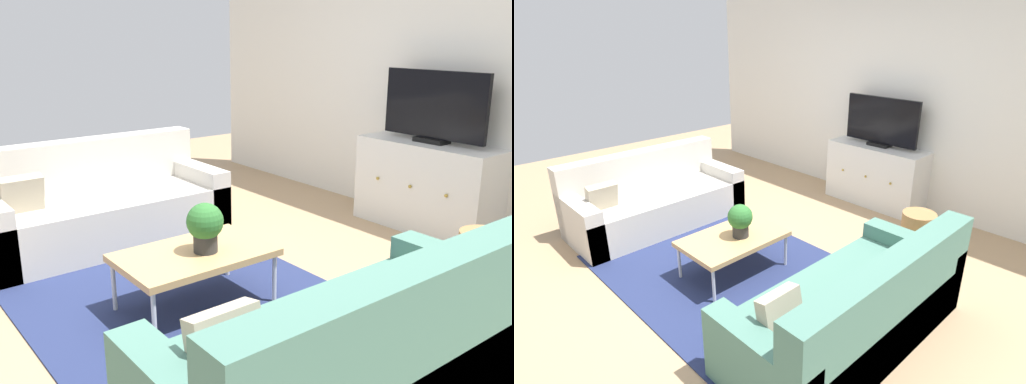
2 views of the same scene
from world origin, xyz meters
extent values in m
plane|color=tan|center=(0.00, 0.00, 0.00)|extent=(10.00, 10.00, 0.00)
cube|color=silver|center=(0.00, 2.55, 1.35)|extent=(6.40, 0.12, 2.70)
cube|color=navy|center=(0.00, -0.15, 0.01)|extent=(2.50, 1.90, 0.01)
cube|color=beige|center=(-1.35, -0.10, 0.21)|extent=(0.85, 1.94, 0.41)
cube|color=beige|center=(-1.67, -0.10, 0.41)|extent=(0.20, 1.94, 0.83)
cube|color=beige|center=(-1.35, 0.78, 0.27)|extent=(0.85, 0.18, 0.54)
cube|color=beige|center=(-1.35, -0.98, 0.27)|extent=(0.85, 0.18, 0.54)
cube|color=#B2A58C|center=(-1.30, -0.74, 0.53)|extent=(0.16, 0.30, 0.31)
cube|color=#4C7A6B|center=(1.35, -0.10, 0.21)|extent=(0.85, 1.94, 0.41)
cube|color=#4C7A6B|center=(1.67, -0.10, 0.41)|extent=(0.20, 1.94, 0.83)
cube|color=#4C7A6B|center=(1.35, 0.78, 0.27)|extent=(0.85, 0.18, 0.54)
cube|color=#4C7A6B|center=(1.35, -0.98, 0.27)|extent=(0.85, 0.18, 0.54)
cube|color=#B2A58C|center=(1.30, -0.74, 0.53)|extent=(0.16, 0.30, 0.31)
cube|color=tan|center=(0.07, -0.12, 0.36)|extent=(0.60, 0.94, 0.04)
cylinder|color=silver|center=(-0.20, -0.55, 0.17)|extent=(0.03, 0.03, 0.33)
cylinder|color=silver|center=(0.33, -0.55, 0.17)|extent=(0.03, 0.03, 0.33)
cylinder|color=silver|center=(-0.20, 0.31, 0.17)|extent=(0.03, 0.03, 0.33)
cylinder|color=silver|center=(0.33, 0.31, 0.17)|extent=(0.03, 0.03, 0.33)
cylinder|color=#2D2D2D|center=(0.11, -0.06, 0.43)|extent=(0.15, 0.15, 0.11)
sphere|color=#2D6B2D|center=(0.11, -0.06, 0.57)|extent=(0.23, 0.23, 0.23)
cube|color=silver|center=(0.04, 2.27, 0.39)|extent=(1.25, 0.44, 0.77)
sphere|color=#B79338|center=(-0.31, 2.04, 0.43)|extent=(0.03, 0.03, 0.03)
sphere|color=#B79338|center=(0.04, 2.04, 0.43)|extent=(0.03, 0.03, 0.03)
sphere|color=#B79338|center=(0.39, 2.04, 0.43)|extent=(0.03, 0.03, 0.03)
cube|color=black|center=(0.04, 2.29, 0.79)|extent=(0.28, 0.16, 0.04)
cube|color=black|center=(0.04, 2.29, 1.10)|extent=(0.98, 0.04, 0.57)
cylinder|color=#9E7547|center=(1.04, 1.53, 0.20)|extent=(0.34, 0.34, 0.41)
camera|label=1|loc=(2.86, -1.82, 1.68)|focal=39.57mm
camera|label=2|loc=(2.77, -2.24, 2.18)|focal=29.36mm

